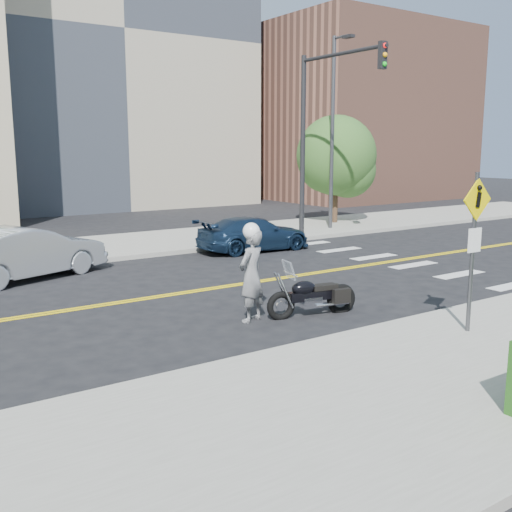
{
  "coord_description": "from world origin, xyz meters",
  "views": [
    {
      "loc": [
        -5.32,
        -13.08,
        3.58
      ],
      "look_at": [
        2.11,
        -2.21,
        1.2
      ],
      "focal_mm": 42.0,
      "sensor_mm": 36.0,
      "label": 1
    }
  ],
  "objects": [
    {
      "name": "motorcycle",
      "position": [
        2.78,
        -3.4,
        0.63
      ],
      "size": [
        2.14,
        1.01,
        1.25
      ],
      "primitive_type": null,
      "rotation": [
        0.0,
        0.0,
        -0.2
      ],
      "color": "black",
      "rests_on": "ground"
    },
    {
      "name": "sidewalk_near",
      "position": [
        0.0,
        -7.5,
        0.07
      ],
      "size": [
        60.0,
        5.0,
        0.15
      ],
      "primitive_type": "cube",
      "color": "#9E9B91",
      "rests_on": "ground_plane"
    },
    {
      "name": "ground_plane",
      "position": [
        0.0,
        0.0,
        0.0
      ],
      "size": [
        120.0,
        120.0,
        0.0
      ],
      "primitive_type": "plane",
      "color": "black",
      "rests_on": "ground"
    },
    {
      "name": "traffic_light",
      "position": [
        10.0,
        5.08,
        4.67
      ],
      "size": [
        0.28,
        4.5,
        7.0
      ],
      "color": "black",
      "rests_on": "sidewalk_far"
    },
    {
      "name": "sidewalk_far",
      "position": [
        0.0,
        7.5,
        0.07
      ],
      "size": [
        60.0,
        5.0,
        0.15
      ],
      "primitive_type": "cube",
      "color": "#9E9B91",
      "rests_on": "ground_plane"
    },
    {
      "name": "parked_car_silver",
      "position": [
        -1.38,
        3.93,
        0.73
      ],
      "size": [
        4.71,
        2.98,
        1.47
      ],
      "primitive_type": "imported",
      "rotation": [
        0.0,
        0.0,
        1.92
      ],
      "color": "#B4B7BC",
      "rests_on": "ground"
    },
    {
      "name": "tree_far_b",
      "position": [
        13.48,
        7.88,
        3.24
      ],
      "size": [
        3.68,
        3.68,
        5.08
      ],
      "rotation": [
        0.0,
        0.0,
        0.02
      ],
      "color": "#382619",
      "rests_on": "ground"
    },
    {
      "name": "motorcyclist",
      "position": [
        1.45,
        -3.01,
        1.04
      ],
      "size": [
        0.84,
        0.71,
        2.08
      ],
      "rotation": [
        0.0,
        0.0,
        3.55
      ],
      "color": "silver",
      "rests_on": "ground"
    },
    {
      "name": "building_right",
      "position": [
        26.0,
        20.0,
        6.0
      ],
      "size": [
        14.0,
        12.0,
        12.0
      ],
      "primitive_type": "cube",
      "color": "#8C5947",
      "rests_on": "ground_plane"
    },
    {
      "name": "parked_car_blue",
      "position": [
        6.4,
        4.2,
        0.6
      ],
      "size": [
        4.21,
        1.85,
        1.2
      ],
      "primitive_type": "imported",
      "rotation": [
        0.0,
        0.0,
        1.53
      ],
      "color": "#182D49",
      "rests_on": "ground"
    },
    {
      "name": "building_mid",
      "position": [
        8.0,
        26.0,
        10.0
      ],
      "size": [
        18.0,
        14.0,
        20.0
      ],
      "primitive_type": "cube",
      "color": "#A39984",
      "rests_on": "ground_plane"
    },
    {
      "name": "pedestrian_sign",
      "position": [
        4.2,
        -6.31,
        1.96
      ],
      "size": [
        0.78,
        0.08,
        3.0
      ],
      "color": "#4C4C51",
      "rests_on": "sidewalk_near"
    },
    {
      "name": "lamp_post",
      "position": [
        12.0,
        6.5,
        4.15
      ],
      "size": [
        0.16,
        0.16,
        8.0
      ],
      "primitive_type": "cylinder",
      "color": "#4C4C51",
      "rests_on": "sidewalk_far"
    }
  ]
}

